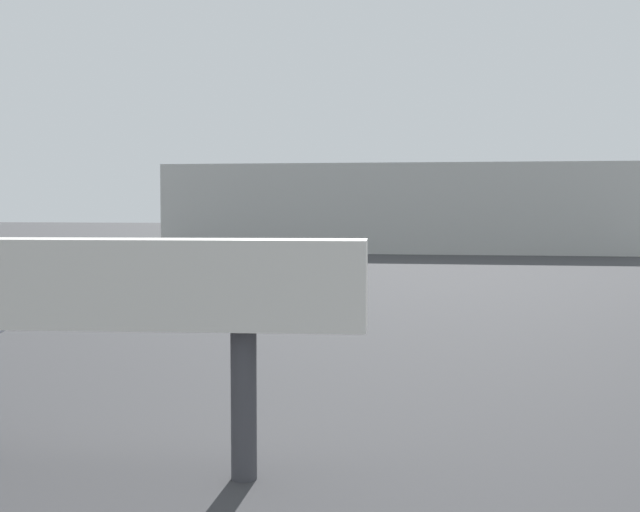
{
  "coord_description": "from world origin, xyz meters",
  "views": [
    {
      "loc": [
        1.2,
        -7.61,
        7.47
      ],
      "look_at": [
        -7.79,
        47.56,
        4.08
      ],
      "focal_mm": 50.02,
      "sensor_mm": 36.0,
      "label": 1
    }
  ],
  "objects": [
    {
      "name": "terminal_building",
      "position": [
        -8.9,
        130.54,
        6.55
      ],
      "size": [
        69.42,
        22.04,
        13.1
      ],
      "primitive_type": "cube",
      "color": "#B7B7B2",
      "rests_on": "ground_plane"
    }
  ]
}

